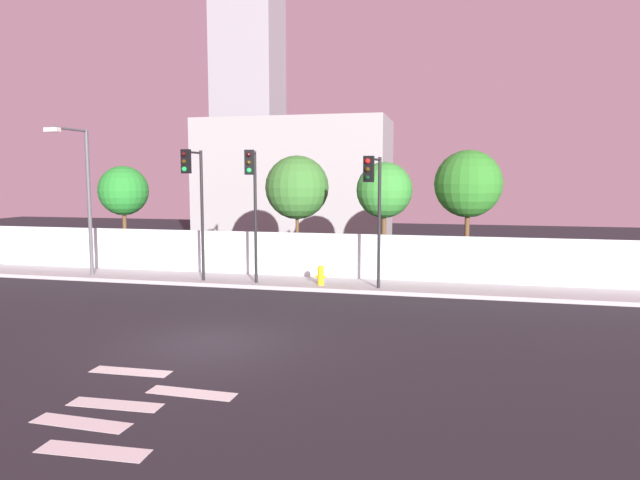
{
  "coord_description": "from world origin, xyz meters",
  "views": [
    {
      "loc": [
        5.97,
        -13.19,
        4.22
      ],
      "look_at": [
        1.38,
        6.5,
        2.01
      ],
      "focal_mm": 31.92,
      "sensor_mm": 36.0,
      "label": 1
    }
  ],
  "objects_px": {
    "traffic_light_center": "(252,188)",
    "roadside_tree_leftmost": "(123,191)",
    "fire_hydrant": "(321,274)",
    "roadside_tree_midright": "(384,190)",
    "traffic_light_left": "(194,187)",
    "traffic_light_right": "(374,194)",
    "roadside_tree_midleft": "(297,188)",
    "street_lamp_curbside": "(83,188)",
    "roadside_tree_rightmost": "(468,184)"
  },
  "relations": [
    {
      "from": "traffic_light_right",
      "to": "roadside_tree_midleft",
      "type": "distance_m",
      "value": 5.43
    },
    {
      "from": "fire_hydrant",
      "to": "roadside_tree_midleft",
      "type": "xyz_separation_m",
      "value": [
        -1.77,
        3.07,
        3.24
      ]
    },
    {
      "from": "street_lamp_curbside",
      "to": "roadside_tree_midleft",
      "type": "xyz_separation_m",
      "value": [
        8.2,
        3.28,
        0.0
      ]
    },
    {
      "from": "traffic_light_right",
      "to": "roadside_tree_midleft",
      "type": "height_order",
      "value": "roadside_tree_midleft"
    },
    {
      "from": "street_lamp_curbside",
      "to": "fire_hydrant",
      "type": "height_order",
      "value": "street_lamp_curbside"
    },
    {
      "from": "traffic_light_center",
      "to": "traffic_light_right",
      "type": "relative_size",
      "value": 1.05
    },
    {
      "from": "traffic_light_right",
      "to": "fire_hydrant",
      "type": "relative_size",
      "value": 6.36
    },
    {
      "from": "roadside_tree_midleft",
      "to": "street_lamp_curbside",
      "type": "bearing_deg",
      "value": -158.18
    },
    {
      "from": "street_lamp_curbside",
      "to": "roadside_tree_leftmost",
      "type": "xyz_separation_m",
      "value": [
        -0.23,
        3.28,
        -0.19
      ]
    },
    {
      "from": "traffic_light_left",
      "to": "fire_hydrant",
      "type": "height_order",
      "value": "traffic_light_left"
    },
    {
      "from": "fire_hydrant",
      "to": "traffic_light_right",
      "type": "bearing_deg",
      "value": -19.22
    },
    {
      "from": "traffic_light_left",
      "to": "traffic_light_right",
      "type": "xyz_separation_m",
      "value": [
        6.97,
        -0.14,
        -0.2
      ]
    },
    {
      "from": "fire_hydrant",
      "to": "roadside_tree_midright",
      "type": "bearing_deg",
      "value": 56.54
    },
    {
      "from": "traffic_light_right",
      "to": "fire_hydrant",
      "type": "xyz_separation_m",
      "value": [
        -2.1,
        0.73,
        -3.11
      ]
    },
    {
      "from": "street_lamp_curbside",
      "to": "roadside_tree_midright",
      "type": "bearing_deg",
      "value": 15.3
    },
    {
      "from": "traffic_light_right",
      "to": "roadside_tree_leftmost",
      "type": "height_order",
      "value": "traffic_light_right"
    },
    {
      "from": "traffic_light_center",
      "to": "roadside_tree_rightmost",
      "type": "relative_size",
      "value": 0.95
    },
    {
      "from": "fire_hydrant",
      "to": "traffic_light_left",
      "type": "bearing_deg",
      "value": -173.1
    },
    {
      "from": "fire_hydrant",
      "to": "roadside_tree_leftmost",
      "type": "xyz_separation_m",
      "value": [
        -10.21,
        3.07,
        3.05
      ]
    },
    {
      "from": "roadside_tree_leftmost",
      "to": "roadside_tree_midleft",
      "type": "distance_m",
      "value": 8.44
    },
    {
      "from": "street_lamp_curbside",
      "to": "roadside_tree_midright",
      "type": "distance_m",
      "value": 12.44
    },
    {
      "from": "traffic_light_right",
      "to": "roadside_tree_leftmost",
      "type": "distance_m",
      "value": 12.88
    },
    {
      "from": "traffic_light_left",
      "to": "traffic_light_right",
      "type": "relative_size",
      "value": 1.06
    },
    {
      "from": "street_lamp_curbside",
      "to": "roadside_tree_leftmost",
      "type": "bearing_deg",
      "value": 94.06
    },
    {
      "from": "traffic_light_center",
      "to": "fire_hydrant",
      "type": "distance_m",
      "value": 4.16
    },
    {
      "from": "traffic_light_left",
      "to": "traffic_light_center",
      "type": "relative_size",
      "value": 1.01
    },
    {
      "from": "traffic_light_center",
      "to": "roadside_tree_midright",
      "type": "distance_m",
      "value": 5.85
    },
    {
      "from": "traffic_light_center",
      "to": "roadside_tree_leftmost",
      "type": "height_order",
      "value": "traffic_light_center"
    },
    {
      "from": "roadside_tree_midright",
      "to": "traffic_light_right",
      "type": "bearing_deg",
      "value": -88.93
    },
    {
      "from": "roadside_tree_leftmost",
      "to": "traffic_light_left",
      "type": "bearing_deg",
      "value": -34.44
    },
    {
      "from": "traffic_light_left",
      "to": "roadside_tree_midleft",
      "type": "bearing_deg",
      "value": 49.72
    },
    {
      "from": "fire_hydrant",
      "to": "street_lamp_curbside",
      "type": "bearing_deg",
      "value": -178.77
    },
    {
      "from": "roadside_tree_leftmost",
      "to": "street_lamp_curbside",
      "type": "bearing_deg",
      "value": -85.94
    },
    {
      "from": "traffic_light_right",
      "to": "roadside_tree_midleft",
      "type": "xyz_separation_m",
      "value": [
        -3.87,
        3.8,
        0.13
      ]
    },
    {
      "from": "fire_hydrant",
      "to": "roadside_tree_rightmost",
      "type": "bearing_deg",
      "value": 29.46
    },
    {
      "from": "traffic_light_left",
      "to": "fire_hydrant",
      "type": "distance_m",
      "value": 5.92
    },
    {
      "from": "traffic_light_right",
      "to": "roadside_tree_leftmost",
      "type": "bearing_deg",
      "value": 162.84
    },
    {
      "from": "traffic_light_center",
      "to": "fire_hydrant",
      "type": "relative_size",
      "value": 6.7
    },
    {
      "from": "fire_hydrant",
      "to": "roadside_tree_midleft",
      "type": "relative_size",
      "value": 0.15
    },
    {
      "from": "traffic_light_left",
      "to": "roadside_tree_leftmost",
      "type": "xyz_separation_m",
      "value": [
        -5.34,
        3.66,
        -0.25
      ]
    },
    {
      "from": "fire_hydrant",
      "to": "roadside_tree_leftmost",
      "type": "height_order",
      "value": "roadside_tree_leftmost"
    },
    {
      "from": "roadside_tree_leftmost",
      "to": "roadside_tree_rightmost",
      "type": "distance_m",
      "value": 15.64
    },
    {
      "from": "roadside_tree_rightmost",
      "to": "roadside_tree_leftmost",
      "type": "bearing_deg",
      "value": -180.0
    },
    {
      "from": "traffic_light_left",
      "to": "street_lamp_curbside",
      "type": "xyz_separation_m",
      "value": [
        -5.1,
        0.38,
        -0.06
      ]
    },
    {
      "from": "traffic_light_center",
      "to": "roadside_tree_midright",
      "type": "relative_size",
      "value": 1.04
    },
    {
      "from": "traffic_light_left",
      "to": "traffic_light_right",
      "type": "bearing_deg",
      "value": -1.17
    },
    {
      "from": "roadside_tree_midleft",
      "to": "fire_hydrant",
      "type": "bearing_deg",
      "value": -60.02
    },
    {
      "from": "traffic_light_left",
      "to": "roadside_tree_rightmost",
      "type": "height_order",
      "value": "roadside_tree_rightmost"
    },
    {
      "from": "traffic_light_right",
      "to": "roadside_tree_midright",
      "type": "bearing_deg",
      "value": 91.07
    },
    {
      "from": "roadside_tree_leftmost",
      "to": "roadside_tree_midright",
      "type": "height_order",
      "value": "roadside_tree_midright"
    }
  ]
}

